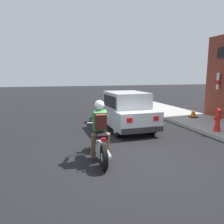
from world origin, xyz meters
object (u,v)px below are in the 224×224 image
(motorcycle_with_rider, at_px, (100,135))
(traffic_cone, at_px, (193,112))
(car_hatchback, at_px, (125,111))
(fire_hydrant, at_px, (218,120))

(motorcycle_with_rider, relative_size, traffic_cone, 3.37)
(motorcycle_with_rider, xyz_separation_m, car_hatchback, (1.83, 3.08, 0.09))
(fire_hydrant, relative_size, traffic_cone, 1.47)
(car_hatchback, bearing_deg, traffic_cone, 8.98)
(car_hatchback, bearing_deg, fire_hydrant, -33.20)
(traffic_cone, bearing_deg, car_hatchback, -171.02)
(car_hatchback, distance_m, fire_hydrant, 3.64)
(motorcycle_with_rider, height_order, traffic_cone, motorcycle_with_rider)
(motorcycle_with_rider, distance_m, traffic_cone, 6.85)
(motorcycle_with_rider, relative_size, fire_hydrant, 2.30)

